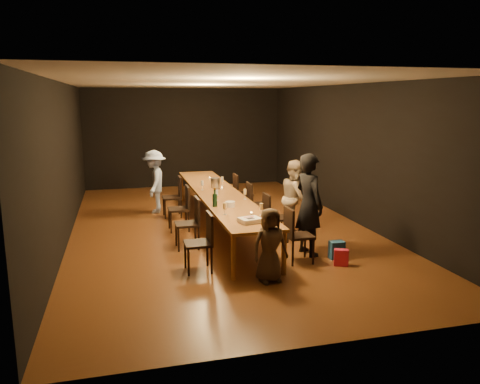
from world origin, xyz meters
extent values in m
plane|color=#482112|center=(0.00, 0.00, 0.00)|extent=(10.00, 10.00, 0.00)
cube|color=black|center=(0.00, 5.00, 1.50)|extent=(6.00, 0.04, 3.00)
cube|color=black|center=(0.00, -5.00, 1.50)|extent=(6.00, 0.04, 3.00)
cube|color=black|center=(-3.00, 0.00, 1.50)|extent=(0.04, 10.00, 3.00)
cube|color=black|center=(3.00, 0.00, 1.50)|extent=(0.04, 10.00, 3.00)
cube|color=silver|center=(0.00, 0.00, 3.00)|extent=(6.00, 10.00, 0.04)
cube|color=brown|center=(0.00, 0.00, 0.72)|extent=(0.90, 6.00, 0.05)
cylinder|color=brown|center=(-0.40, -2.90, 0.35)|extent=(0.08, 0.08, 0.70)
cylinder|color=brown|center=(0.40, -2.90, 0.35)|extent=(0.08, 0.08, 0.70)
cylinder|color=brown|center=(-0.40, 2.90, 0.35)|extent=(0.08, 0.08, 0.70)
cylinder|color=brown|center=(0.40, 2.90, 0.35)|extent=(0.08, 0.08, 0.70)
imported|color=black|center=(1.15, -2.06, 0.89)|extent=(0.57, 0.73, 1.78)
imported|color=tan|center=(1.36, -0.88, 0.75)|extent=(0.79, 0.89, 1.51)
imported|color=#91A9E1|center=(-1.20, 1.71, 0.75)|extent=(0.71, 1.05, 1.50)
imported|color=#423325|center=(0.11, -3.08, 0.56)|extent=(0.59, 0.43, 1.12)
cube|color=#DE2147|center=(1.45, -2.75, 0.14)|extent=(0.26, 0.21, 0.27)
cube|color=#235998|center=(1.53, -2.42, 0.15)|extent=(0.25, 0.17, 0.31)
cube|color=white|center=(-0.02, -2.46, 0.79)|extent=(0.38, 0.33, 0.08)
cube|color=black|center=(-0.02, -2.49, 0.83)|extent=(0.13, 0.11, 0.00)
cube|color=red|center=(-0.02, -2.39, 0.83)|extent=(0.17, 0.06, 0.00)
cylinder|color=white|center=(-0.07, -1.31, 0.80)|extent=(0.18, 0.18, 0.10)
cylinder|color=#B5B6BA|center=(0.04, 0.58, 0.86)|extent=(0.23, 0.23, 0.22)
cylinder|color=#B2B7B2|center=(0.15, -1.94, 0.77)|extent=(0.05, 0.05, 0.03)
cylinder|color=#B2B7B2|center=(0.15, 0.40, 0.77)|extent=(0.05, 0.05, 0.03)
cylinder|color=#B2B7B2|center=(0.15, 1.78, 0.77)|extent=(0.05, 0.05, 0.03)
camera|label=1|loc=(-1.98, -9.36, 2.68)|focal=35.00mm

